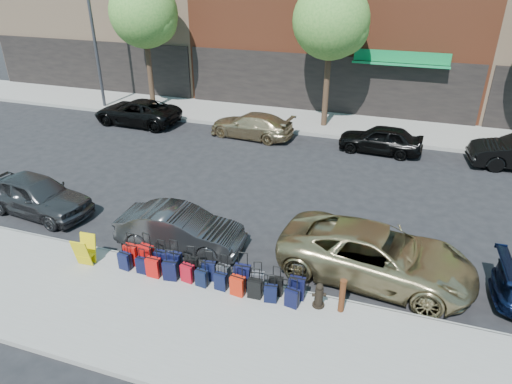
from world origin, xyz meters
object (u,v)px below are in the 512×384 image
(fire_hydrant, at_px, (319,296))
(bollard, at_px, (342,295))
(streetlight, at_px, (96,29))
(display_rack, at_px, (85,251))
(car_far_2, at_px, (380,139))
(tree_center, at_px, (334,23))
(car_near_2, at_px, (376,255))
(car_near_0, at_px, (36,195))
(car_near_1, at_px, (180,229))
(car_far_1, at_px, (251,125))
(tree_left, at_px, (146,15))
(car_far_0, at_px, (137,112))
(suitcase_front_5, at_px, (209,271))

(fire_hydrant, relative_size, bollard, 0.74)
(streetlight, height_order, display_rack, streetlight)
(car_far_2, bearing_deg, tree_center, -127.77)
(fire_hydrant, distance_m, car_near_2, 2.30)
(display_rack, xyz_separation_m, car_near_0, (-3.73, 2.24, 0.13))
(car_near_1, xyz_separation_m, car_far_1, (-1.16, 10.24, -0.03))
(bollard, relative_size, car_far_2, 0.25)
(tree_left, distance_m, streetlight, 3.11)
(car_near_0, bearing_deg, display_rack, -114.31)
(car_near_0, bearing_deg, car_near_1, -86.74)
(fire_hydrant, relative_size, display_rack, 0.80)
(car_far_0, bearing_deg, car_near_2, 56.80)
(bollard, height_order, car_near_2, car_near_2)
(streetlight, height_order, car_near_2, streetlight)
(car_near_0, relative_size, car_far_2, 1.10)
(tree_center, bearing_deg, bollard, -77.85)
(car_far_0, height_order, car_far_1, car_far_0)
(tree_center, relative_size, car_near_1, 1.81)
(tree_left, xyz_separation_m, suitcase_front_5, (9.87, -14.32, -4.97))
(car_far_0, distance_m, car_far_2, 13.16)
(streetlight, bearing_deg, display_rack, -57.29)
(car_near_0, distance_m, car_near_2, 11.88)
(bollard, xyz_separation_m, display_rack, (-7.51, -0.35, -0.06))
(tree_center, distance_m, fire_hydrant, 15.45)
(bollard, height_order, car_far_0, car_far_0)
(suitcase_front_5, distance_m, car_near_1, 2.16)
(car_far_1, bearing_deg, car_near_2, 41.55)
(tree_center, relative_size, car_near_0, 1.71)
(car_far_2, bearing_deg, car_near_0, -45.17)
(tree_left, distance_m, display_rack, 16.69)
(car_near_2, bearing_deg, display_rack, 111.67)
(suitcase_front_5, distance_m, car_far_2, 12.22)
(car_near_0, bearing_deg, tree_left, 17.45)
(suitcase_front_5, distance_m, car_far_0, 15.03)
(car_far_1, xyz_separation_m, car_far_2, (6.45, -0.02, 0.03))
(car_far_2, bearing_deg, streetlight, -93.39)
(display_rack, relative_size, car_near_1, 0.22)
(car_near_1, distance_m, car_far_1, 10.30)
(bollard, height_order, display_rack, bollard)
(fire_hydrant, bearing_deg, tree_left, 112.16)
(car_near_2, bearing_deg, tree_left, 54.82)
(streetlight, height_order, suitcase_front_5, streetlight)
(streetlight, xyz_separation_m, car_near_1, (11.20, -12.19, -4.00))
(tree_center, distance_m, car_near_2, 13.85)
(tree_center, distance_m, display_rack, 16.15)
(streetlight, relative_size, car_far_2, 2.07)
(suitcase_front_5, relative_size, car_far_2, 0.24)
(tree_center, bearing_deg, car_near_2, -73.29)
(streetlight, height_order, fire_hydrant, streetlight)
(car_far_1, bearing_deg, car_near_1, 12.03)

